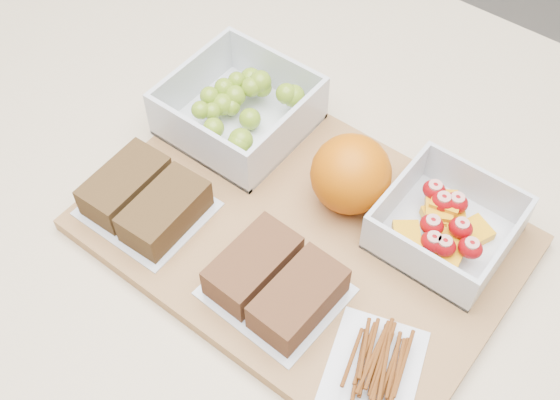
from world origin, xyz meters
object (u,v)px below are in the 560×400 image
at_px(fruit_container, 446,226).
at_px(sandwich_bag_center, 276,282).
at_px(orange, 351,174).
at_px(cutting_board, 302,233).
at_px(grape_container, 242,108).
at_px(sandwich_bag_left, 145,199).
at_px(pretzel_bag, 375,362).

relative_size(fruit_container, sandwich_bag_center, 0.98).
bearing_deg(orange, cutting_board, -104.93).
relative_size(cutting_board, sandwich_bag_center, 3.33).
xyz_separation_m(grape_container, sandwich_bag_left, (-0.00, -0.16, -0.01)).
distance_m(cutting_board, grape_container, 0.16).
relative_size(grape_container, fruit_container, 1.17).
bearing_deg(pretzel_bag, grape_container, 150.68).
xyz_separation_m(cutting_board, orange, (0.02, 0.06, 0.05)).
height_order(cutting_board, orange, orange).
relative_size(sandwich_bag_center, pretzel_bag, 1.06).
xyz_separation_m(fruit_container, orange, (-0.10, -0.02, 0.02)).
bearing_deg(fruit_container, sandwich_bag_center, -122.04).
bearing_deg(fruit_container, pretzel_bag, -82.46).
bearing_deg(cutting_board, pretzel_bag, -29.96).
xyz_separation_m(sandwich_bag_left, sandwich_bag_center, (0.17, 0.00, 0.00)).
distance_m(grape_container, pretzel_bag, 0.32).
relative_size(grape_container, sandwich_bag_left, 1.19).
distance_m(fruit_container, orange, 0.11).
height_order(orange, sandwich_bag_left, orange).
height_order(cutting_board, sandwich_bag_center, sandwich_bag_center).
bearing_deg(sandwich_bag_left, orange, 41.23).
bearing_deg(fruit_container, grape_container, -179.75).
height_order(cutting_board, fruit_container, fruit_container).
distance_m(cutting_board, fruit_container, 0.15).
distance_m(cutting_board, sandwich_bag_center, 0.08).
xyz_separation_m(orange, pretzel_bag, (0.13, -0.14, -0.03)).
height_order(grape_container, fruit_container, grape_container).
distance_m(fruit_container, sandwich_bag_center, 0.18).
xyz_separation_m(fruit_container, pretzel_bag, (0.02, -0.16, -0.01)).
bearing_deg(pretzel_bag, cutting_board, 149.77).
bearing_deg(grape_container, cutting_board, -28.40).
relative_size(cutting_board, orange, 5.04).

